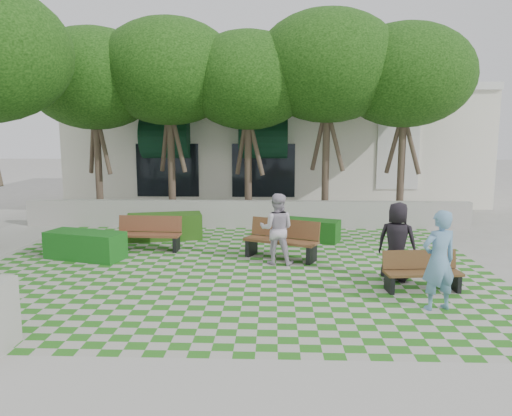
{
  "coord_description": "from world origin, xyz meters",
  "views": [
    {
      "loc": [
        0.92,
        -10.46,
        3.3
      ],
      "look_at": [
        0.5,
        1.5,
        1.4
      ],
      "focal_mm": 35.0,
      "sensor_mm": 36.0,
      "label": 1
    }
  ],
  "objects_px": {
    "bench_east": "(422,272)",
    "person_white": "(277,229)",
    "bench_west": "(149,234)",
    "bench_mid": "(282,240)",
    "person_blue": "(439,260)",
    "hedge_midleft": "(165,227)",
    "hedge_west": "(85,245)",
    "hedge_midright": "(308,230)",
    "person_dark": "(397,242)"
  },
  "relations": [
    {
      "from": "bench_east",
      "to": "person_white",
      "type": "distance_m",
      "value": 3.59
    },
    {
      "from": "bench_west",
      "to": "bench_east",
      "type": "bearing_deg",
      "value": -24.1
    },
    {
      "from": "bench_mid",
      "to": "person_blue",
      "type": "bearing_deg",
      "value": -27.49
    },
    {
      "from": "bench_east",
      "to": "hedge_midleft",
      "type": "bearing_deg",
      "value": 137.96
    },
    {
      "from": "hedge_midleft",
      "to": "hedge_west",
      "type": "xyz_separation_m",
      "value": [
        -1.54,
        -2.39,
        -0.03
      ]
    },
    {
      "from": "person_blue",
      "to": "person_white",
      "type": "relative_size",
      "value": 1.06
    },
    {
      "from": "hedge_midright",
      "to": "hedge_west",
      "type": "height_order",
      "value": "hedge_west"
    },
    {
      "from": "hedge_midright",
      "to": "hedge_west",
      "type": "relative_size",
      "value": 0.91
    },
    {
      "from": "bench_east",
      "to": "hedge_west",
      "type": "xyz_separation_m",
      "value": [
        -7.88,
        2.28,
        -0.04
      ]
    },
    {
      "from": "hedge_west",
      "to": "person_dark",
      "type": "distance_m",
      "value": 7.7
    },
    {
      "from": "hedge_west",
      "to": "bench_west",
      "type": "bearing_deg",
      "value": 34.97
    },
    {
      "from": "bench_mid",
      "to": "person_dark",
      "type": "relative_size",
      "value": 1.14
    },
    {
      "from": "bench_mid",
      "to": "bench_east",
      "type": "bearing_deg",
      "value": -16.78
    },
    {
      "from": "hedge_west",
      "to": "person_white",
      "type": "relative_size",
      "value": 1.14
    },
    {
      "from": "person_dark",
      "to": "bench_east",
      "type": "bearing_deg",
      "value": 143.14
    },
    {
      "from": "bench_west",
      "to": "hedge_midleft",
      "type": "height_order",
      "value": "bench_west"
    },
    {
      "from": "person_dark",
      "to": "hedge_midleft",
      "type": "bearing_deg",
      "value": -7.4
    },
    {
      "from": "bench_west",
      "to": "hedge_midleft",
      "type": "relative_size",
      "value": 0.82
    },
    {
      "from": "hedge_midleft",
      "to": "hedge_west",
      "type": "height_order",
      "value": "hedge_midleft"
    },
    {
      "from": "bench_east",
      "to": "person_white",
      "type": "height_order",
      "value": "person_white"
    },
    {
      "from": "bench_mid",
      "to": "person_blue",
      "type": "xyz_separation_m",
      "value": [
        2.8,
        -3.59,
        0.45
      ]
    },
    {
      "from": "bench_mid",
      "to": "hedge_midright",
      "type": "bearing_deg",
      "value": 93.5
    },
    {
      "from": "bench_east",
      "to": "person_blue",
      "type": "relative_size",
      "value": 0.86
    },
    {
      "from": "person_blue",
      "to": "hedge_west",
      "type": "bearing_deg",
      "value": -39.69
    },
    {
      "from": "person_blue",
      "to": "person_white",
      "type": "height_order",
      "value": "person_blue"
    },
    {
      "from": "bench_mid",
      "to": "hedge_midleft",
      "type": "bearing_deg",
      "value": 172.79
    },
    {
      "from": "bench_mid",
      "to": "hedge_midright",
      "type": "relative_size",
      "value": 1.09
    },
    {
      "from": "person_blue",
      "to": "bench_mid",
      "type": "bearing_deg",
      "value": -68.48
    },
    {
      "from": "hedge_west",
      "to": "person_blue",
      "type": "bearing_deg",
      "value": -23.3
    },
    {
      "from": "person_white",
      "to": "bench_east",
      "type": "bearing_deg",
      "value": 153.15
    },
    {
      "from": "bench_east",
      "to": "person_dark",
      "type": "xyz_separation_m",
      "value": [
        -0.36,
        0.7,
        0.48
      ]
    },
    {
      "from": "bench_west",
      "to": "person_white",
      "type": "bearing_deg",
      "value": -17.69
    },
    {
      "from": "person_dark",
      "to": "person_white",
      "type": "height_order",
      "value": "person_white"
    },
    {
      "from": "bench_mid",
      "to": "hedge_midleft",
      "type": "relative_size",
      "value": 0.91
    },
    {
      "from": "person_dark",
      "to": "person_white",
      "type": "bearing_deg",
      "value": 0.38
    },
    {
      "from": "bench_east",
      "to": "hedge_midleft",
      "type": "relative_size",
      "value": 0.73
    },
    {
      "from": "bench_west",
      "to": "hedge_midright",
      "type": "bearing_deg",
      "value": 19.54
    },
    {
      "from": "person_blue",
      "to": "hedge_midright",
      "type": "bearing_deg",
      "value": -87.32
    },
    {
      "from": "bench_east",
      "to": "bench_mid",
      "type": "xyz_separation_m",
      "value": [
        -2.83,
        2.5,
        0.09
      ]
    },
    {
      "from": "person_white",
      "to": "person_dark",
      "type": "bearing_deg",
      "value": 160.8
    },
    {
      "from": "bench_mid",
      "to": "bench_west",
      "type": "bearing_deg",
      "value": -167.24
    },
    {
      "from": "bench_east",
      "to": "bench_west",
      "type": "bearing_deg",
      "value": 147.63
    },
    {
      "from": "hedge_midright",
      "to": "hedge_west",
      "type": "xyz_separation_m",
      "value": [
        -5.86,
        -2.34,
        0.03
      ]
    },
    {
      "from": "person_blue",
      "to": "person_dark",
      "type": "height_order",
      "value": "person_blue"
    },
    {
      "from": "hedge_midright",
      "to": "person_blue",
      "type": "xyz_separation_m",
      "value": [
        1.98,
        -5.71,
        0.61
      ]
    },
    {
      "from": "bench_west",
      "to": "person_blue",
      "type": "height_order",
      "value": "person_blue"
    },
    {
      "from": "person_blue",
      "to": "person_dark",
      "type": "relative_size",
      "value": 1.07
    },
    {
      "from": "hedge_midleft",
      "to": "person_dark",
      "type": "bearing_deg",
      "value": -33.58
    },
    {
      "from": "bench_west",
      "to": "person_blue",
      "type": "bearing_deg",
      "value": -31.45
    },
    {
      "from": "bench_mid",
      "to": "person_blue",
      "type": "relative_size",
      "value": 1.06
    }
  ]
}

